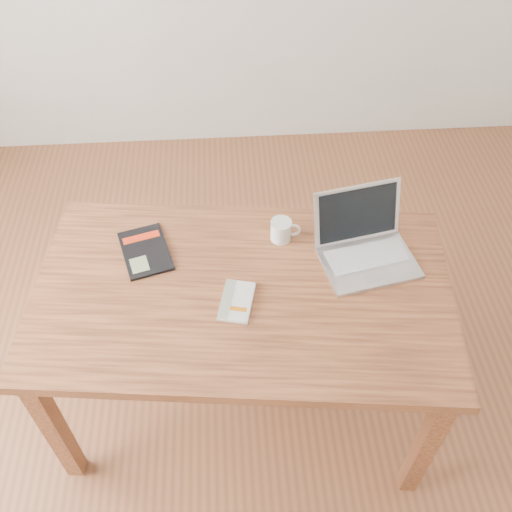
{
  "coord_description": "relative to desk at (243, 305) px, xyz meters",
  "views": [
    {
      "loc": [
        0.03,
        -1.11,
        2.27
      ],
      "look_at": [
        0.11,
        0.17,
        0.85
      ],
      "focal_mm": 40.0,
      "sensor_mm": 36.0,
      "label": 1
    }
  ],
  "objects": [
    {
      "name": "coffee_mug",
      "position": [
        0.16,
        0.23,
        0.13
      ],
      "size": [
        0.11,
        0.08,
        0.08
      ],
      "rotation": [
        0.0,
        0.0,
        -0.06
      ],
      "color": "white",
      "rests_on": "desk"
    },
    {
      "name": "room",
      "position": [
        -0.13,
        -0.11,
        0.69
      ],
      "size": [
        4.04,
        4.04,
        2.7
      ],
      "color": "brown",
      "rests_on": "ground"
    },
    {
      "name": "laptop",
      "position": [
        0.44,
        0.13,
        0.14
      ],
      "size": [
        0.38,
        0.35,
        0.22
      ],
      "rotation": [
        0.0,
        0.0,
        0.2
      ],
      "color": "silver",
      "rests_on": "desk"
    },
    {
      "name": "desk",
      "position": [
        0.0,
        0.0,
        0.0
      ],
      "size": [
        1.52,
        0.98,
        0.75
      ],
      "rotation": [
        0.0,
        0.0,
        -0.11
      ],
      "color": "brown",
      "rests_on": "ground"
    },
    {
      "name": "white_guidebook",
      "position": [
        -0.02,
        -0.05,
        0.1
      ],
      "size": [
        0.14,
        0.19,
        0.02
      ],
      "rotation": [
        0.0,
        0.0,
        -0.23
      ],
      "color": "silver",
      "rests_on": "desk"
    },
    {
      "name": "black_guidebook",
      "position": [
        -0.34,
        0.2,
        0.1
      ],
      "size": [
        0.22,
        0.27,
        0.01
      ],
      "rotation": [
        0.0,
        0.0,
        0.28
      ],
      "color": "black",
      "rests_on": "desk"
    }
  ]
}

